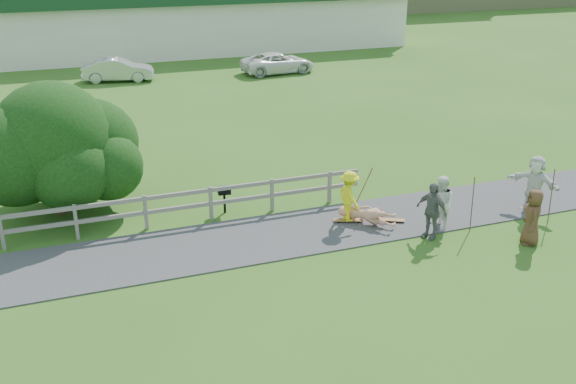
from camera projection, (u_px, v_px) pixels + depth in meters
name	position (u px, v px, depth m)	size (l,w,h in m)	color
ground	(310.00, 256.00, 17.81)	(260.00, 260.00, 0.00)	#325D1A
path	(292.00, 233.00, 19.11)	(34.00, 3.00, 0.04)	#343437
fence	(124.00, 210.00, 18.95)	(15.05, 0.10, 1.10)	slate
strip_mall	(188.00, 14.00, 48.51)	(32.50, 10.75, 5.10)	silver
skater_rider	(349.00, 199.00, 19.53)	(1.03, 0.59, 1.59)	#F4F317
skater_fallen	(366.00, 215.00, 19.56)	(1.78, 0.43, 0.65)	tan
spectator_a	(441.00, 204.00, 19.10)	(0.82, 0.64, 1.68)	white
spectator_b	(431.00, 211.00, 18.57)	(1.01, 0.42, 1.73)	slate
spectator_c	(533.00, 217.00, 18.22)	(0.81, 0.53, 1.66)	brown
spectator_d	(535.00, 184.00, 20.38)	(1.71, 0.55, 1.85)	silver
car_silver	(118.00, 70.00, 38.30)	(1.45, 4.15, 1.37)	#BABCC2
car_white	(278.00, 63.00, 40.51)	(2.16, 4.68, 1.30)	white
tree	(57.00, 168.00, 20.04)	(5.93, 5.93, 2.98)	black
bbq	(224.00, 200.00, 20.39)	(0.40, 0.31, 0.87)	black
longboard_rider	(348.00, 221.00, 19.81)	(0.91, 0.22, 0.10)	brown
longboard_fallen	(391.00, 221.00, 19.83)	(0.84, 0.21, 0.09)	brown
helmet	(378.00, 214.00, 20.12)	(0.29, 0.29, 0.29)	#A70606
pole_rider	(361.00, 190.00, 20.04)	(0.03, 0.03, 1.72)	#543421
pole_spec_left	(472.00, 204.00, 18.97)	(0.03, 0.03, 1.75)	#543421
pole_spec_right	(551.00, 196.00, 19.52)	(0.03, 0.03, 1.77)	#543421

